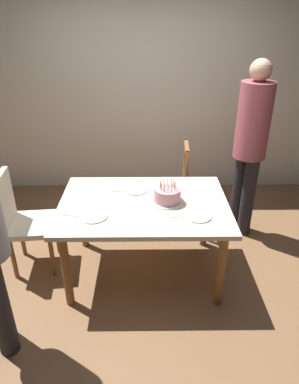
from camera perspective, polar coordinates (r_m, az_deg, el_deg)
ground at (r=3.33m, az=-0.88°, el=-12.80°), size 6.40×6.40×0.00m
back_wall at (r=4.47m, az=-0.93°, el=16.50°), size 6.40×0.10×2.60m
dining_table at (r=2.96m, az=-0.97°, el=-3.26°), size 1.43×1.01×0.73m
birthday_cake at (r=2.90m, az=2.97°, el=-0.59°), size 0.28×0.28×0.19m
plate_near_celebrant at (r=2.75m, az=-9.25°, el=-3.99°), size 0.22×0.22×0.01m
plate_far_side at (r=3.11m, az=-2.28°, el=0.40°), size 0.22×0.22×0.01m
plate_near_guest at (r=2.74m, az=7.99°, el=-3.90°), size 0.22×0.22×0.01m
fork_near_celebrant at (r=2.79m, az=-12.45°, el=-3.83°), size 0.18×0.05×0.01m
fork_far_side at (r=3.11m, az=-5.24°, el=0.17°), size 0.18×0.03×0.01m
fork_near_guest at (r=2.72m, az=4.66°, el=-4.08°), size 0.18×0.05×0.01m
chair_spindle_back at (r=3.78m, az=3.25°, el=0.77°), size 0.47×0.47×0.95m
chair_upholstered at (r=3.30m, az=-20.54°, el=-3.96°), size 0.48×0.48×0.95m
person_guest at (r=3.56m, az=16.40°, el=8.07°), size 0.32×0.32×1.81m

